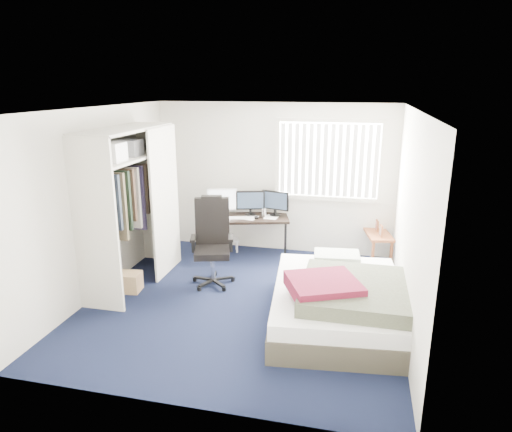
{
  "coord_description": "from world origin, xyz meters",
  "views": [
    {
      "loc": [
        1.41,
        -5.31,
        2.79
      ],
      "look_at": [
        0.08,
        0.4,
        1.08
      ],
      "focal_mm": 32.0,
      "sensor_mm": 36.0,
      "label": 1
    }
  ],
  "objects_px": {
    "nightstand": "(378,237)",
    "bed": "(340,300)",
    "desk": "(248,214)",
    "office_chair": "(213,250)"
  },
  "relations": [
    {
      "from": "desk",
      "to": "nightstand",
      "type": "xyz_separation_m",
      "value": [
        2.12,
        0.09,
        -0.27
      ]
    },
    {
      "from": "desk",
      "to": "office_chair",
      "type": "xyz_separation_m",
      "value": [
        -0.22,
        -1.22,
        -0.22
      ]
    },
    {
      "from": "desk",
      "to": "bed",
      "type": "bearing_deg",
      "value": -50.95
    },
    {
      "from": "nightstand",
      "to": "bed",
      "type": "height_order",
      "value": "bed"
    },
    {
      "from": "nightstand",
      "to": "office_chair",
      "type": "bearing_deg",
      "value": -150.67
    },
    {
      "from": "office_chair",
      "to": "bed",
      "type": "height_order",
      "value": "office_chair"
    },
    {
      "from": "nightstand",
      "to": "bed",
      "type": "xyz_separation_m",
      "value": [
        -0.48,
        -2.11,
        -0.14
      ]
    },
    {
      "from": "bed",
      "to": "nightstand",
      "type": "bearing_deg",
      "value": 77.07
    },
    {
      "from": "desk",
      "to": "nightstand",
      "type": "distance_m",
      "value": 2.14
    },
    {
      "from": "office_chair",
      "to": "bed",
      "type": "bearing_deg",
      "value": -23.13
    }
  ]
}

